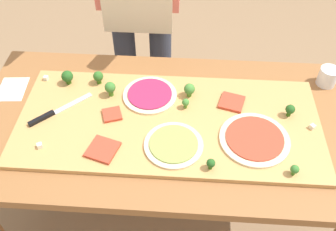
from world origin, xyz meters
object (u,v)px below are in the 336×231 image
at_px(broccoli_floret_center_right, 98,77).
at_px(flour_cup, 327,77).
at_px(broccoli_floret_front_left, 295,170).
at_px(pizza_whole_tomato_red, 255,139).
at_px(recipe_note, 12,89).
at_px(broccoli_floret_back_left, 67,77).
at_px(broccoli_floret_front_mid, 110,88).
at_px(cheese_crumble_b, 46,78).
at_px(cheese_crumble_a, 312,127).
at_px(broccoli_floret_back_right, 211,163).
at_px(broccoli_floret_back_mid, 290,110).
at_px(pizza_whole_pesto_green, 174,145).
at_px(prep_table, 164,136).
at_px(broccoli_floret_center_left, 186,103).
at_px(pizza_slice_center, 232,102).
at_px(pizza_slice_near_left, 112,114).
at_px(pizza_whole_beet_magenta, 150,95).
at_px(cheese_crumble_c, 40,146).
at_px(broccoli_floret_front_right, 189,89).
at_px(chefs_knife, 52,113).
at_px(pizza_slice_far_right, 103,149).

height_order(broccoli_floret_center_right, flour_cup, flour_cup).
bearing_deg(broccoli_floret_front_left, pizza_whole_tomato_red, 129.70).
relative_size(pizza_whole_tomato_red, recipe_note, 1.77).
bearing_deg(broccoli_floret_back_left, flour_cup, 4.77).
relative_size(broccoli_floret_front_mid, cheese_crumble_b, 3.69).
xyz_separation_m(broccoli_floret_center_right, cheese_crumble_a, (0.89, -0.21, -0.03)).
bearing_deg(broccoli_floret_back_right, pizza_whole_tomato_red, 39.78).
distance_m(broccoli_floret_back_mid, cheese_crumble_a, 0.11).
relative_size(pizza_whole_pesto_green, cheese_crumble_b, 12.14).
xyz_separation_m(prep_table, broccoli_floret_center_left, (0.09, 0.06, 0.15)).
height_order(broccoli_floret_back_mid, flour_cup, flour_cup).
bearing_deg(broccoli_floret_center_left, pizza_slice_center, 11.34).
relative_size(pizza_whole_tomato_red, pizza_slice_near_left, 3.69).
bearing_deg(broccoli_floret_back_left, broccoli_floret_back_mid, -8.10).
distance_m(pizza_whole_beet_magenta, pizza_slice_near_left, 0.19).
bearing_deg(broccoli_floret_center_right, recipe_note, -173.23).
height_order(pizza_slice_near_left, broccoli_floret_back_mid, broccoli_floret_back_mid).
relative_size(cheese_crumble_c, recipe_note, 0.12).
xyz_separation_m(broccoli_floret_center_left, broccoli_floret_front_left, (0.39, -0.30, -0.00)).
distance_m(broccoli_floret_front_right, flour_cup, 0.62).
relative_size(pizza_slice_center, broccoli_floret_back_right, 2.08).
bearing_deg(pizza_slice_center, broccoli_floret_front_left, -59.84).
height_order(cheese_crumble_a, cheese_crumble_c, same).
relative_size(pizza_whole_beet_magenta, broccoli_floret_back_right, 4.95).
xyz_separation_m(prep_table, chefs_knife, (-0.45, -0.02, 0.12)).
xyz_separation_m(prep_table, pizza_slice_near_left, (-0.21, -0.01, 0.12)).
relative_size(pizza_whole_beet_magenta, broccoli_floret_front_right, 3.67).
bearing_deg(cheese_crumble_b, chefs_knife, -67.45).
relative_size(pizza_whole_pesto_green, broccoli_floret_center_left, 4.84).
distance_m(prep_table, cheese_crumble_a, 0.60).
xyz_separation_m(broccoli_floret_front_right, broccoli_floret_back_left, (-0.53, 0.04, 0.00)).
relative_size(pizza_slice_far_right, broccoli_floret_back_right, 2.27).
relative_size(broccoli_floret_front_right, broccoli_floret_front_left, 1.40).
relative_size(pizza_whole_beet_magenta, broccoli_floret_back_mid, 4.19).
height_order(pizza_slice_center, recipe_note, pizza_slice_center).
bearing_deg(broccoli_floret_front_right, broccoli_floret_back_left, 175.18).
bearing_deg(cheese_crumble_a, pizza_whole_tomato_red, -161.91).
distance_m(pizza_whole_tomato_red, broccoli_floret_back_mid, 0.21).
bearing_deg(cheese_crumble_b, prep_table, -19.59).
bearing_deg(broccoli_floret_back_mid, pizza_whole_beet_magenta, 172.45).
relative_size(broccoli_floret_back_right, broccoli_floret_center_left, 1.00).
height_order(pizza_whole_beet_magenta, pizza_whole_pesto_green, same).
relative_size(pizza_whole_beet_magenta, recipe_note, 1.51).
bearing_deg(recipe_note, pizza_whole_pesto_green, -21.34).
bearing_deg(broccoli_floret_center_right, pizza_whole_pesto_green, -43.61).
xyz_separation_m(pizza_whole_pesto_green, recipe_note, (-0.73, 0.29, -0.03)).
height_order(prep_table, pizza_whole_pesto_green, pizza_whole_pesto_green).
bearing_deg(prep_table, broccoli_floret_back_mid, 4.77).
relative_size(pizza_whole_beet_magenta, pizza_slice_near_left, 3.15).
relative_size(pizza_slice_center, broccoli_floret_front_left, 2.16).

